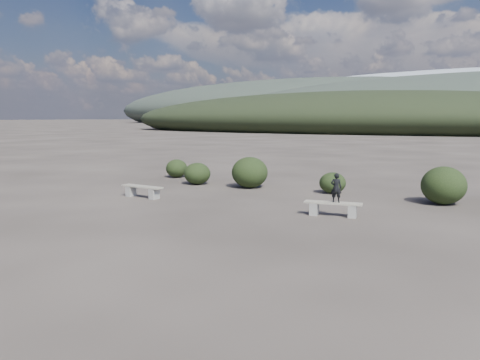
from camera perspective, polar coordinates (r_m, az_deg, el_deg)
The scene contains 9 objects.
ground at distance 12.58m, azimuth -9.67°, elevation -6.69°, with size 1200.00×1200.00×0.00m, color #2F2925.
bench_left at distance 18.51m, azimuth -11.83°, elevation -1.26°, with size 1.85×0.44×0.46m.
bench_right at distance 15.01m, azimuth 11.27°, elevation -3.33°, with size 1.83×0.73×0.45m.
seated_person at distance 14.89m, azimuth 11.65°, elevation -0.93°, with size 0.34×0.22×0.93m, color black.
shrub_a at distance 21.79m, azimuth -5.24°, elevation 0.79°, with size 1.23×1.23×1.01m, color black.
shrub_b at distance 20.62m, azimuth 1.19°, elevation 0.93°, with size 1.60×1.60×1.37m, color black.
shrub_c at distance 19.50m, azimuth 11.22°, elevation -0.34°, with size 1.08×1.08×0.87m, color black.
shrub_d at distance 18.19m, azimuth 23.57°, elevation -0.61°, with size 1.56×1.56×1.36m, color black.
shrub_f at distance 24.46m, azimuth -7.73°, elevation 1.41°, with size 1.11×1.11×0.94m, color black.
Camera 1 is at (7.90, -9.29, 3.09)m, focal length 35.00 mm.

